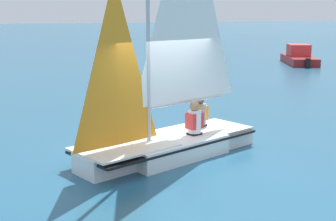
% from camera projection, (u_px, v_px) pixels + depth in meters
% --- Properties ---
extents(ground_plane, '(260.00, 260.00, 0.00)m').
position_uv_depth(ground_plane, '(168.00, 156.00, 10.22)').
color(ground_plane, '#235675').
extents(sailboat_main, '(2.67, 4.49, 5.76)m').
position_uv_depth(sailboat_main, '(169.00, 118.00, 10.07)').
color(sailboat_main, white).
rests_on(sailboat_main, ground_plane).
extents(sailor_helm, '(0.38, 0.40, 1.16)m').
position_uv_depth(sailor_helm, '(195.00, 125.00, 10.34)').
color(sailor_helm, black).
rests_on(sailor_helm, ground_plane).
extents(sailor_crew, '(0.38, 0.40, 1.16)m').
position_uv_depth(sailor_crew, '(200.00, 117.00, 11.11)').
color(sailor_crew, black).
rests_on(sailor_crew, ground_plane).
extents(motorboat_distant, '(4.42, 3.27, 1.16)m').
position_uv_depth(motorboat_distant, '(299.00, 57.00, 28.57)').
color(motorboat_distant, maroon).
rests_on(motorboat_distant, ground_plane).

